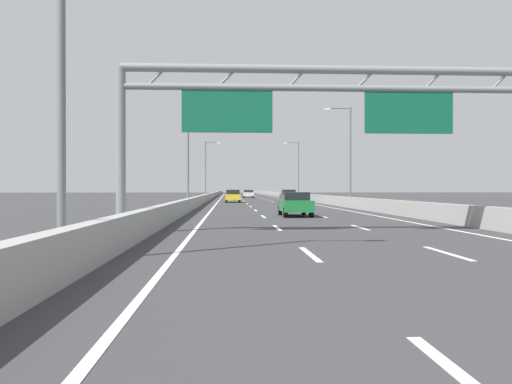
% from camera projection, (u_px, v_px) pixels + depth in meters
% --- Properties ---
extents(ground_plane, '(260.00, 260.00, 0.00)m').
position_uv_depth(ground_plane, '(249.00, 197.00, 100.84)').
color(ground_plane, '#38383A').
extents(lane_dash_left_1, '(0.16, 3.00, 0.01)m').
position_uv_depth(lane_dash_left_1, '(310.00, 254.00, 13.37)').
color(lane_dash_left_1, white).
rests_on(lane_dash_left_1, ground_plane).
extents(lane_dash_left_2, '(0.16, 3.00, 0.01)m').
position_uv_depth(lane_dash_left_2, '(277.00, 228.00, 22.36)').
color(lane_dash_left_2, white).
rests_on(lane_dash_left_2, ground_plane).
extents(lane_dash_left_3, '(0.16, 3.00, 0.01)m').
position_uv_depth(lane_dash_left_3, '(263.00, 217.00, 31.35)').
color(lane_dash_left_3, white).
rests_on(lane_dash_left_3, ground_plane).
extents(lane_dash_left_4, '(0.16, 3.00, 0.01)m').
position_uv_depth(lane_dash_left_4, '(256.00, 210.00, 40.34)').
color(lane_dash_left_4, white).
rests_on(lane_dash_left_4, ground_plane).
extents(lane_dash_left_5, '(0.16, 3.00, 0.01)m').
position_uv_depth(lane_dash_left_5, '(251.00, 206.00, 49.32)').
color(lane_dash_left_5, white).
rests_on(lane_dash_left_5, ground_plane).
extents(lane_dash_left_6, '(0.16, 3.00, 0.01)m').
position_uv_depth(lane_dash_left_6, '(247.00, 204.00, 58.31)').
color(lane_dash_left_6, white).
rests_on(lane_dash_left_6, ground_plane).
extents(lane_dash_left_7, '(0.16, 3.00, 0.01)m').
position_uv_depth(lane_dash_left_7, '(245.00, 202.00, 67.30)').
color(lane_dash_left_7, white).
rests_on(lane_dash_left_7, ground_plane).
extents(lane_dash_left_8, '(0.16, 3.00, 0.01)m').
position_uv_depth(lane_dash_left_8, '(243.00, 200.00, 76.28)').
color(lane_dash_left_8, white).
rests_on(lane_dash_left_8, ground_plane).
extents(lane_dash_left_9, '(0.16, 3.00, 0.01)m').
position_uv_depth(lane_dash_left_9, '(241.00, 199.00, 85.27)').
color(lane_dash_left_9, white).
rests_on(lane_dash_left_9, ground_plane).
extents(lane_dash_left_10, '(0.16, 3.00, 0.01)m').
position_uv_depth(lane_dash_left_10, '(240.00, 198.00, 94.26)').
color(lane_dash_left_10, white).
rests_on(lane_dash_left_10, ground_plane).
extents(lane_dash_left_11, '(0.16, 3.00, 0.01)m').
position_uv_depth(lane_dash_left_11, '(239.00, 197.00, 103.25)').
color(lane_dash_left_11, white).
rests_on(lane_dash_left_11, ground_plane).
extents(lane_dash_left_12, '(0.16, 3.00, 0.01)m').
position_uv_depth(lane_dash_left_12, '(238.00, 196.00, 112.23)').
color(lane_dash_left_12, white).
rests_on(lane_dash_left_12, ground_plane).
extents(lane_dash_left_13, '(0.16, 3.00, 0.01)m').
position_uv_depth(lane_dash_left_13, '(238.00, 196.00, 121.22)').
color(lane_dash_left_13, white).
rests_on(lane_dash_left_13, ground_plane).
extents(lane_dash_left_14, '(0.16, 3.00, 0.01)m').
position_uv_depth(lane_dash_left_14, '(237.00, 195.00, 130.21)').
color(lane_dash_left_14, white).
rests_on(lane_dash_left_14, ground_plane).
extents(lane_dash_left_15, '(0.16, 3.00, 0.01)m').
position_uv_depth(lane_dash_left_15, '(236.00, 195.00, 139.20)').
color(lane_dash_left_15, white).
rests_on(lane_dash_left_15, ground_plane).
extents(lane_dash_left_16, '(0.16, 3.00, 0.01)m').
position_uv_depth(lane_dash_left_16, '(236.00, 195.00, 148.18)').
color(lane_dash_left_16, white).
rests_on(lane_dash_left_16, ground_plane).
extents(lane_dash_left_17, '(0.16, 3.00, 0.01)m').
position_uv_depth(lane_dash_left_17, '(236.00, 194.00, 157.17)').
color(lane_dash_left_17, white).
rests_on(lane_dash_left_17, ground_plane).
extents(lane_dash_right_1, '(0.16, 3.00, 0.01)m').
position_uv_depth(lane_dash_right_1, '(447.00, 253.00, 13.56)').
color(lane_dash_right_1, white).
rests_on(lane_dash_right_1, ground_plane).
extents(lane_dash_right_2, '(0.16, 3.00, 0.01)m').
position_uv_depth(lane_dash_right_2, '(360.00, 227.00, 22.55)').
color(lane_dash_right_2, white).
rests_on(lane_dash_right_2, ground_plane).
extents(lane_dash_right_3, '(0.16, 3.00, 0.01)m').
position_uv_depth(lane_dash_right_3, '(323.00, 216.00, 31.54)').
color(lane_dash_right_3, white).
rests_on(lane_dash_right_3, ground_plane).
extents(lane_dash_right_4, '(0.16, 3.00, 0.01)m').
position_uv_depth(lane_dash_right_4, '(302.00, 210.00, 40.52)').
color(lane_dash_right_4, white).
rests_on(lane_dash_right_4, ground_plane).
extents(lane_dash_right_5, '(0.16, 3.00, 0.01)m').
position_uv_depth(lane_dash_right_5, '(288.00, 206.00, 49.51)').
color(lane_dash_right_5, white).
rests_on(lane_dash_right_5, ground_plane).
extents(lane_dash_right_6, '(0.16, 3.00, 0.01)m').
position_uv_depth(lane_dash_right_6, '(279.00, 204.00, 58.50)').
color(lane_dash_right_6, white).
rests_on(lane_dash_right_6, ground_plane).
extents(lane_dash_right_7, '(0.16, 3.00, 0.01)m').
position_uv_depth(lane_dash_right_7, '(272.00, 202.00, 67.49)').
color(lane_dash_right_7, white).
rests_on(lane_dash_right_7, ground_plane).
extents(lane_dash_right_8, '(0.16, 3.00, 0.01)m').
position_uv_depth(lane_dash_right_8, '(267.00, 200.00, 76.47)').
color(lane_dash_right_8, white).
rests_on(lane_dash_right_8, ground_plane).
extents(lane_dash_right_9, '(0.16, 3.00, 0.01)m').
position_uv_depth(lane_dash_right_9, '(263.00, 199.00, 85.46)').
color(lane_dash_right_9, white).
rests_on(lane_dash_right_9, ground_plane).
extents(lane_dash_right_10, '(0.16, 3.00, 0.01)m').
position_uv_depth(lane_dash_right_10, '(260.00, 198.00, 94.45)').
color(lane_dash_right_10, white).
rests_on(lane_dash_right_10, ground_plane).
extents(lane_dash_right_11, '(0.16, 3.00, 0.01)m').
position_uv_depth(lane_dash_right_11, '(257.00, 197.00, 103.44)').
color(lane_dash_right_11, white).
rests_on(lane_dash_right_11, ground_plane).
extents(lane_dash_right_12, '(0.16, 3.00, 0.01)m').
position_uv_depth(lane_dash_right_12, '(255.00, 196.00, 112.42)').
color(lane_dash_right_12, white).
rests_on(lane_dash_right_12, ground_plane).
extents(lane_dash_right_13, '(0.16, 3.00, 0.01)m').
position_uv_depth(lane_dash_right_13, '(253.00, 196.00, 121.41)').
color(lane_dash_right_13, white).
rests_on(lane_dash_right_13, ground_plane).
extents(lane_dash_right_14, '(0.16, 3.00, 0.01)m').
position_uv_depth(lane_dash_right_14, '(251.00, 195.00, 130.40)').
color(lane_dash_right_14, white).
rests_on(lane_dash_right_14, ground_plane).
extents(lane_dash_right_15, '(0.16, 3.00, 0.01)m').
position_uv_depth(lane_dash_right_15, '(250.00, 195.00, 139.39)').
color(lane_dash_right_15, white).
rests_on(lane_dash_right_15, ground_plane).
extents(lane_dash_right_16, '(0.16, 3.00, 0.01)m').
position_uv_depth(lane_dash_right_16, '(249.00, 195.00, 148.37)').
color(lane_dash_right_16, white).
rests_on(lane_dash_right_16, ground_plane).
extents(lane_dash_right_17, '(0.16, 3.00, 0.01)m').
position_uv_depth(lane_dash_right_17, '(247.00, 194.00, 157.36)').
color(lane_dash_right_17, white).
rests_on(lane_dash_right_17, ground_plane).
extents(edge_line_left, '(0.16, 176.00, 0.01)m').
position_uv_depth(edge_line_left, '(221.00, 199.00, 88.59)').
color(edge_line_left, white).
rests_on(edge_line_left, ground_plane).
extents(edge_line_right, '(0.16, 176.00, 0.01)m').
position_uv_depth(edge_line_right, '(282.00, 198.00, 89.14)').
color(edge_line_right, white).
rests_on(edge_line_right, ground_plane).
extents(barrier_left, '(0.45, 220.00, 0.95)m').
position_uv_depth(barrier_left, '(214.00, 194.00, 110.46)').
color(barrier_left, '#9E9E99').
rests_on(barrier_left, ground_plane).
extents(barrier_right, '(0.45, 220.00, 0.95)m').
position_uv_depth(barrier_right, '(279.00, 194.00, 111.19)').
color(barrier_right, '#9E9E99').
rests_on(barrier_right, ground_plane).
extents(sign_gantry, '(16.14, 0.36, 6.36)m').
position_uv_depth(sign_gantry, '(328.00, 106.00, 19.72)').
color(sign_gantry, gray).
rests_on(sign_gantry, ground_plane).
extents(streetlamp_left_near, '(2.58, 0.28, 9.50)m').
position_uv_depth(streetlamp_left_near, '(72.00, 26.00, 11.86)').
color(streetlamp_left_near, slate).
rests_on(streetlamp_left_near, ground_plane).
extents(streetlamp_left_mid, '(2.58, 0.28, 9.50)m').
position_uv_depth(streetlamp_left_mid, '(190.00, 149.00, 48.77)').
color(streetlamp_left_mid, slate).
rests_on(streetlamp_left_mid, ground_plane).
extents(streetlamp_right_mid, '(2.58, 0.28, 9.50)m').
position_uv_depth(streetlamp_right_mid, '(348.00, 150.00, 49.56)').
color(streetlamp_right_mid, slate).
rests_on(streetlamp_right_mid, ground_plane).
extents(streetlamp_left_far, '(2.58, 0.28, 9.50)m').
position_uv_depth(streetlamp_left_far, '(207.00, 166.00, 85.68)').
color(streetlamp_left_far, slate).
rests_on(streetlamp_left_far, ground_plane).
extents(streetlamp_right_far, '(2.58, 0.28, 9.50)m').
position_uv_depth(streetlamp_right_far, '(297.00, 166.00, 86.47)').
color(streetlamp_right_far, slate).
rests_on(streetlamp_right_far, ground_plane).
extents(blue_car, '(1.71, 4.50, 1.57)m').
position_uv_depth(blue_car, '(288.00, 196.00, 63.35)').
color(blue_car, '#2347AD').
rests_on(blue_car, ground_plane).
extents(green_car, '(1.74, 4.23, 1.48)m').
position_uv_depth(green_car, '(295.00, 204.00, 31.86)').
color(green_car, '#1E7A38').
rests_on(green_car, ground_plane).
extents(yellow_car, '(1.82, 4.20, 1.55)m').
position_uv_depth(yellow_car, '(233.00, 196.00, 63.94)').
color(yellow_car, yellow).
rests_on(yellow_car, ground_plane).
extents(white_car, '(1.90, 4.22, 1.46)m').
position_uv_depth(white_car, '(248.00, 194.00, 97.14)').
color(white_car, silver).
rests_on(white_car, ground_plane).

